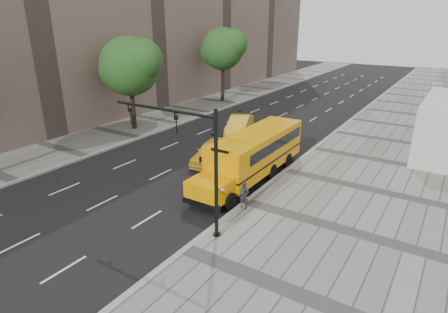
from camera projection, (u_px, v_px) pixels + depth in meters
The scene contains 12 objects.
ground at pixel (214, 156), 28.99m from camera, with size 140.00×140.00×0.00m, color black.
sidewalk_museum at pixel (376, 192), 22.87m from camera, with size 12.00×140.00×0.15m, color gray.
sidewalk_far at pixel (116, 133), 34.56m from camera, with size 6.00×140.00×0.15m, color gray.
curb_museum at pixel (285, 171), 25.92m from camera, with size 0.30×140.00×0.15m, color gray.
curb_far at pixel (139, 138), 33.03m from camera, with size 0.30×140.00×0.15m, color gray.
tree_b at pixel (130, 66), 33.70m from camera, with size 6.02×5.35×8.64m.
tree_c at pixel (223, 49), 45.69m from camera, with size 5.75×5.11×9.06m.
school_bus at pixel (255, 151), 24.69m from camera, with size 2.96×11.56×3.19m.
taxi_near at pixel (213, 152), 27.44m from camera, with size 1.97×4.89×1.67m, color gold.
taxi_far at pixel (239, 125), 34.34m from camera, with size 1.74×5.00×1.65m, color gold.
pedestrian at pixel (244, 196), 20.43m from camera, with size 0.57×0.37×1.56m, color #2E2F36.
traffic_signal at pixel (191, 154), 17.47m from camera, with size 6.18×0.36×6.40m.
Camera 1 is at (15.39, -22.44, 10.03)m, focal length 30.00 mm.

